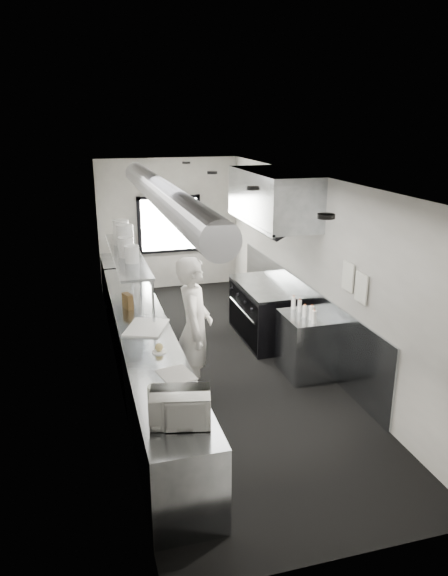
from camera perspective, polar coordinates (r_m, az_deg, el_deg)
floor at (r=8.29m, az=-0.75°, el=-7.91°), size 3.00×8.00×0.01m
ceiling at (r=7.51m, az=-0.83°, el=11.73°), size 3.00×8.00×0.01m
wall_back at (r=11.59m, az=-5.91°, el=6.80°), size 3.00×0.02×2.80m
wall_front at (r=4.34m, az=13.29°, el=-13.14°), size 3.00×0.02×2.80m
wall_left at (r=7.55m, az=-11.85°, el=0.53°), size 0.02×8.00×2.80m
wall_right at (r=8.28m, az=9.31°, el=2.19°), size 0.02×8.00×2.80m
wall_cladding at (r=8.79m, az=8.10°, el=-2.65°), size 0.03×5.50×1.10m
hvac_duct at (r=7.78m, az=-6.66°, el=9.97°), size 0.40×6.40×0.40m
service_window at (r=11.55m, az=-5.88°, el=6.77°), size 1.36×0.05×1.25m
exhaust_hood at (r=8.55m, az=5.18°, el=9.64°), size 0.81×2.20×0.88m
prep_counter at (r=7.46m, az=-8.40°, el=-7.35°), size 0.70×6.00×0.90m
pass_shelf at (r=8.50m, az=-10.34°, el=3.49°), size 0.45×3.00×0.68m
range at (r=9.01m, az=4.49°, el=-2.55°), size 0.88×1.60×0.94m
bottle_station at (r=7.86m, az=8.76°, el=-6.01°), size 0.65×0.80×0.90m
far_work_table at (r=10.91m, az=-10.98°, el=0.72°), size 0.70×1.20×0.90m
notice_sheet_a at (r=7.18m, az=13.14°, el=1.20°), size 0.02×0.28×0.38m
notice_sheet_b at (r=6.91m, az=14.48°, el=0.00°), size 0.02×0.28×0.38m
line_cook at (r=6.92m, az=-3.17°, el=-4.48°), size 0.64×0.81×1.95m
microwave at (r=5.03m, az=-4.73°, el=-12.60°), size 0.58×0.49×0.31m
deli_tub_a at (r=5.55m, az=-7.53°, el=-10.82°), size 0.14×0.14×0.10m
deli_tub_b at (r=5.32m, az=-7.13°, el=-12.15°), size 0.18×0.18×0.10m
newspaper at (r=5.93m, az=-5.14°, el=-9.24°), size 0.42×0.48×0.01m
small_plate at (r=6.49m, az=-6.96°, el=-6.79°), size 0.21×0.21×0.01m
pastry at (r=6.47m, az=-6.98°, el=-6.32°), size 0.10×0.10×0.10m
cutting_board at (r=7.23m, az=-8.32°, el=-4.20°), size 0.70×0.79×0.02m
knife_block at (r=7.98m, az=-10.27°, el=-1.38°), size 0.16×0.23×0.22m
plate_stack_a at (r=7.88m, az=-9.83°, el=3.59°), size 0.22×0.22×0.25m
plate_stack_b at (r=8.22m, az=-10.43°, el=4.34°), size 0.28×0.28×0.31m
plate_stack_c at (r=8.79m, az=-10.54°, el=5.46°), size 0.34×0.34×0.38m
plate_stack_d at (r=9.06m, az=-10.99°, el=5.89°), size 0.31×0.31×0.41m
squeeze_bottle_a at (r=7.38m, az=9.62°, el=-3.09°), size 0.06×0.06×0.19m
squeeze_bottle_b at (r=7.51m, az=9.36°, el=-2.66°), size 0.08×0.08×0.20m
squeeze_bottle_c at (r=7.60m, az=8.62°, el=-2.48°), size 0.06×0.06×0.17m
squeeze_bottle_d at (r=7.79m, az=8.09°, el=-1.92°), size 0.06×0.06×0.18m
squeeze_bottle_e at (r=7.89m, az=7.45°, el=-1.58°), size 0.08×0.08×0.19m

